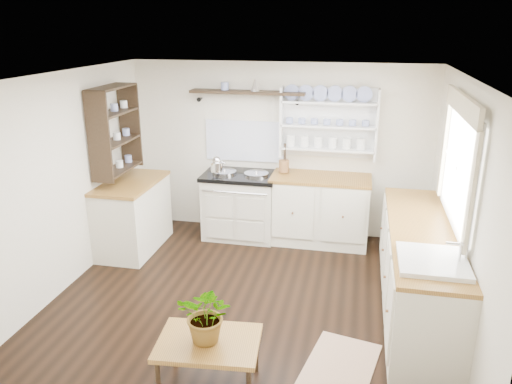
{
  "coord_description": "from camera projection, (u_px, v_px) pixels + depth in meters",
  "views": [
    {
      "loc": [
        1.05,
        -4.54,
        2.76
      ],
      "look_at": [
        0.03,
        0.25,
        1.1
      ],
      "focal_mm": 35.0,
      "sensor_mm": 36.0,
      "label": 1
    }
  ],
  "objects": [
    {
      "name": "belfast_sink",
      "position": [
        431.0,
        274.0,
        4.11
      ],
      "size": [
        0.55,
        0.6,
        0.45
      ],
      "color": "white",
      "rests_on": "right_cabinets"
    },
    {
      "name": "left_cabinets",
      "position": [
        133.0,
        215.0,
        6.32
      ],
      "size": [
        0.62,
        1.13,
        0.9
      ],
      "color": "beige",
      "rests_on": "floor"
    },
    {
      "name": "plate_rack",
      "position": [
        329.0,
        122.0,
        6.4
      ],
      "size": [
        1.2,
        0.22,
        0.9
      ],
      "color": "white",
      "rests_on": "wall_back"
    },
    {
      "name": "potted_plant",
      "position": [
        208.0,
        314.0,
        3.79
      ],
      "size": [
        0.45,
        0.4,
        0.47
      ],
      "primitive_type": "imported",
      "rotation": [
        0.0,
        0.0,
        -0.09
      ],
      "color": "#3F7233",
      "rests_on": "center_table"
    },
    {
      "name": "high_shelf",
      "position": [
        248.0,
        93.0,
        6.41
      ],
      "size": [
        1.5,
        0.29,
        0.16
      ],
      "color": "black",
      "rests_on": "wall_back"
    },
    {
      "name": "ceiling",
      "position": [
        247.0,
        76.0,
        4.56
      ],
      "size": [
        4.0,
        3.8,
        0.01
      ],
      "primitive_type": "cube",
      "color": "white",
      "rests_on": "wall_back"
    },
    {
      "name": "right_cabinets",
      "position": [
        418.0,
        269.0,
        4.91
      ],
      "size": [
        0.62,
        2.43,
        0.9
      ],
      "color": "beige",
      "rests_on": "floor"
    },
    {
      "name": "left_shelving",
      "position": [
        115.0,
        129.0,
        6.0
      ],
      "size": [
        0.28,
        0.8,
        1.05
      ],
      "primitive_type": "cube",
      "color": "black",
      "rests_on": "wall_left"
    },
    {
      "name": "floor_rug",
      "position": [
        340.0,
        366.0,
        4.22
      ],
      "size": [
        0.72,
        0.95,
        0.02
      ],
      "primitive_type": "cube",
      "rotation": [
        0.0,
        0.0,
        -0.21
      ],
      "color": "#9D715B",
      "rests_on": "floor"
    },
    {
      "name": "wall_right",
      "position": [
        461.0,
        210.0,
        4.54
      ],
      "size": [
        0.02,
        3.8,
        2.3
      ],
      "primitive_type": "cube",
      "color": "beige",
      "rests_on": "ground"
    },
    {
      "name": "kettle",
      "position": [
        217.0,
        164.0,
        6.46
      ],
      "size": [
        0.16,
        0.16,
        0.2
      ],
      "primitive_type": null,
      "color": "silver",
      "rests_on": "aga_cooker"
    },
    {
      "name": "window",
      "position": [
        459.0,
        161.0,
        4.55
      ],
      "size": [
        0.08,
        1.55,
        1.22
      ],
      "color": "white",
      "rests_on": "wall_right"
    },
    {
      "name": "back_cabinets",
      "position": [
        320.0,
        209.0,
        6.52
      ],
      "size": [
        1.27,
        0.63,
        0.9
      ],
      "color": "beige",
      "rests_on": "floor"
    },
    {
      "name": "utensil_crock",
      "position": [
        284.0,
        166.0,
        6.52
      ],
      "size": [
        0.13,
        0.13,
        0.16
      ],
      "primitive_type": "cylinder",
      "color": "brown",
      "rests_on": "back_cabinets"
    },
    {
      "name": "center_table",
      "position": [
        209.0,
        346.0,
        3.88
      ],
      "size": [
        0.84,
        0.63,
        0.43
      ],
      "rotation": [
        0.0,
        0.0,
        0.09
      ],
      "color": "brown",
      "rests_on": "floor"
    },
    {
      "name": "wall_left",
      "position": [
        65.0,
        182.0,
        5.32
      ],
      "size": [
        0.02,
        3.8,
        2.3
      ],
      "primitive_type": "cube",
      "color": "beige",
      "rests_on": "ground"
    },
    {
      "name": "wall_back",
      "position": [
        279.0,
        150.0,
        6.69
      ],
      "size": [
        4.0,
        0.02,
        2.3
      ],
      "primitive_type": "cube",
      "color": "beige",
      "rests_on": "ground"
    },
    {
      "name": "floor",
      "position": [
        248.0,
        297.0,
        5.3
      ],
      "size": [
        4.0,
        3.8,
        0.01
      ],
      "primitive_type": "cube",
      "color": "black",
      "rests_on": "ground"
    },
    {
      "name": "aga_cooker",
      "position": [
        241.0,
        205.0,
        6.7
      ],
      "size": [
        0.98,
        0.68,
        0.91
      ],
      "color": "beige",
      "rests_on": "floor"
    }
  ]
}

